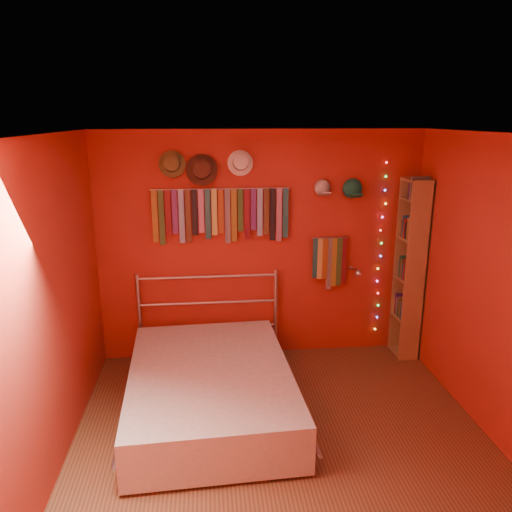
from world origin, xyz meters
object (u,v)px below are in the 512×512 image
object	(u,v)px
reading_lamp	(357,272)
bed	(210,388)
tie_rack	(221,213)
bookshelf	(413,269)

from	to	relation	value
reading_lamp	bed	size ratio (longest dim) A/B	0.15
tie_rack	bookshelf	world-z (taller)	bookshelf
tie_rack	reading_lamp	xyz separation A→B (m)	(1.45, -0.18, -0.65)
tie_rack	reading_lamp	bearing A→B (deg)	-7.17
tie_rack	bed	distance (m)	1.79
bookshelf	bed	bearing A→B (deg)	-157.36
bookshelf	bed	xyz separation A→B (m)	(-2.24, -0.94, -0.78)
tie_rack	reading_lamp	world-z (taller)	tie_rack
reading_lamp	bed	distance (m)	2.00
reading_lamp	bookshelf	world-z (taller)	bookshelf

